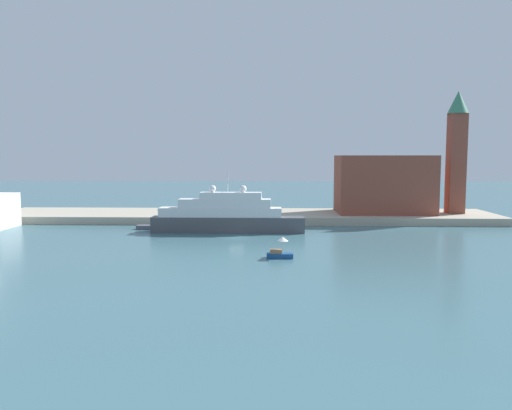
# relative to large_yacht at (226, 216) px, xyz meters

# --- Properties ---
(ground) EXTENTS (400.00, 400.00, 0.00)m
(ground) POSITION_rel_large_yacht_xyz_m (2.51, -6.87, -3.02)
(ground) COLOR #3D6670
(quay_dock) EXTENTS (110.00, 19.45, 1.59)m
(quay_dock) POSITION_rel_large_yacht_xyz_m (2.51, 18.86, -2.23)
(quay_dock) COLOR #ADA38E
(quay_dock) RESTS_ON ground
(large_yacht) EXTENTS (28.50, 3.65, 11.26)m
(large_yacht) POSITION_rel_large_yacht_xyz_m (0.00, 0.00, 0.00)
(large_yacht) COLOR #4C4C51
(large_yacht) RESTS_ON ground
(small_motorboat) EXTENTS (3.68, 1.59, 2.99)m
(small_motorboat) POSITION_rel_large_yacht_xyz_m (9.78, -23.97, -2.01)
(small_motorboat) COLOR navy
(small_motorboat) RESTS_ON ground
(work_barge) EXTENTS (6.12, 1.69, 0.80)m
(work_barge) POSITION_rel_large_yacht_xyz_m (-14.63, 3.15, -2.62)
(work_barge) COLOR #595966
(work_barge) RESTS_ON ground
(harbor_building) EXTENTS (20.63, 12.97, 12.74)m
(harbor_building) POSITION_rel_large_yacht_xyz_m (33.42, 19.70, 4.94)
(harbor_building) COLOR brown
(harbor_building) RESTS_ON quay_dock
(bell_tower) EXTENTS (4.52, 4.52, 26.69)m
(bell_tower) POSITION_rel_large_yacht_xyz_m (48.93, 19.16, 13.14)
(bell_tower) COLOR brown
(bell_tower) RESTS_ON quay_dock
(parked_car) EXTENTS (3.88, 1.75, 1.38)m
(parked_car) POSITION_rel_large_yacht_xyz_m (-11.57, 16.58, -0.84)
(parked_car) COLOR #1E4C99
(parked_car) RESTS_ON quay_dock
(person_figure) EXTENTS (0.36, 0.36, 1.67)m
(person_figure) POSITION_rel_large_yacht_xyz_m (-7.70, 10.97, -0.66)
(person_figure) COLOR maroon
(person_figure) RESTS_ON quay_dock
(mooring_bollard) EXTENTS (0.49, 0.49, 0.86)m
(mooring_bollard) POSITION_rel_large_yacht_xyz_m (3.25, 10.87, -1.00)
(mooring_bollard) COLOR black
(mooring_bollard) RESTS_ON quay_dock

